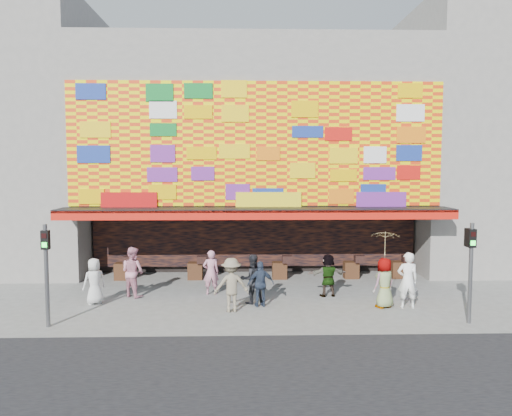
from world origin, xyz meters
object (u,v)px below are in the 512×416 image
object	(u,v)px
ped_h	(408,280)
parasol	(385,244)
ped_a	(94,281)
signal_right	(471,261)
ped_e	(261,284)
ped_d	(231,285)
ped_f	(328,275)
ped_i	(133,272)
ped_b	(211,272)
signal_left	(46,264)
ped_g	(384,283)
ped_c	(252,279)

from	to	relation	value
ped_h	parasol	bearing A→B (deg)	-0.79
ped_a	signal_right	bearing A→B (deg)	132.49
ped_a	ped_e	xyz separation A→B (m)	(5.62, -0.47, -0.02)
ped_d	ped_e	bearing A→B (deg)	-159.52
ped_f	ped_i	xyz separation A→B (m)	(-7.01, 0.16, 0.13)
ped_b	ped_d	size ratio (longest dim) A/B	0.94
ped_b	parasol	xyz separation A→B (m)	(5.83, -1.91, 1.31)
signal_left	signal_right	distance (m)	12.40
signal_left	ped_b	size ratio (longest dim) A/B	1.85
signal_left	ped_b	bearing A→B (deg)	38.84
signal_right	ped_e	distance (m)	6.53
ped_g	signal_left	bearing A→B (deg)	-20.05
ped_e	ped_h	world-z (taller)	ped_h
ped_d	parasol	bearing A→B (deg)	174.62
ped_g	ped_b	bearing A→B (deg)	-47.64
ped_b	ped_d	bearing A→B (deg)	99.85
ped_c	ped_g	size ratio (longest dim) A/B	1.01
ped_e	ped_i	xyz separation A→B (m)	(-4.54, 1.43, 0.14)
ped_a	ped_b	world-z (taller)	ped_b
signal_left	ped_h	distance (m)	11.25
signal_right	ped_a	bearing A→B (deg)	168.41
ped_d	ped_f	size ratio (longest dim) A/B	1.13
ped_h	parasol	xyz separation A→B (m)	(-0.75, 0.06, 1.19)
ped_a	ped_c	distance (m)	5.34
ped_c	parasol	world-z (taller)	parasol
ped_h	ped_f	bearing A→B (deg)	-29.99
signal_left	ped_h	size ratio (longest dim) A/B	1.62
ped_a	parasol	size ratio (longest dim) A/B	0.87
ped_h	ped_i	distance (m)	9.52
ped_d	ped_g	distance (m)	5.05
ped_b	ped_f	distance (m)	4.25
ped_e	ped_i	world-z (taller)	ped_i
ped_d	ped_e	world-z (taller)	ped_d
signal_left	ped_i	size ratio (longest dim) A/B	1.67
ped_e	ped_h	distance (m)	4.84
ped_c	signal_right	bearing A→B (deg)	142.88
signal_right	ped_h	world-z (taller)	signal_right
signal_left	ped_i	distance (m)	3.91
ped_c	ped_e	bearing A→B (deg)	107.59
ped_b	parasol	distance (m)	6.27
ped_i	ped_d	bearing A→B (deg)	-175.88
signal_right	ped_d	xyz separation A→B (m)	(-7.10, 1.40, -0.99)
signal_left	parasol	xyz separation A→B (m)	(10.34, 1.71, 0.26)
ped_f	parasol	world-z (taller)	parasol
parasol	signal_right	bearing A→B (deg)	-39.70
ped_b	ped_g	distance (m)	6.14
ped_g	ped_i	size ratio (longest dim) A/B	0.92
ped_d	ped_h	world-z (taller)	ped_h
ped_b	signal_right	bearing A→B (deg)	145.58
signal_right	ped_i	size ratio (longest dim) A/B	1.67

